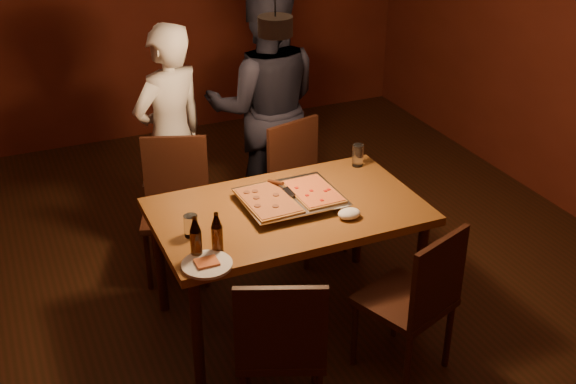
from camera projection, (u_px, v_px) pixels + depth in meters
name	position (u px, v px, depth m)	size (l,w,h in m)	color
room_shell	(276.00, 91.00, 3.83)	(6.00, 6.00, 6.00)	#32190D
dining_table	(288.00, 219.00, 4.08)	(1.50, 0.90, 0.75)	brown
chair_far_left	(176.00, 194.00, 4.64)	(0.54, 0.54, 0.49)	#38190F
chair_far_right	(303.00, 176.00, 4.88)	(0.51, 0.51, 0.49)	#38190F
chair_near_left	(281.00, 337.00, 3.37)	(0.55, 0.55, 0.49)	#38190F
chair_near_right	(419.00, 291.00, 3.70)	(0.54, 0.54, 0.49)	#38190F
pizza_tray	(291.00, 200.00, 4.07)	(0.55, 0.45, 0.05)	silver
pizza_meat	(268.00, 200.00, 4.00)	(0.26, 0.41, 0.02)	maroon
pizza_cheese	(313.00, 191.00, 4.10)	(0.24, 0.38, 0.02)	gold
spatula	(290.00, 191.00, 4.08)	(0.09, 0.24, 0.04)	silver
beer_bottle_a	(196.00, 237.00, 3.55)	(0.06, 0.06, 0.22)	black
beer_bottle_b	(217.00, 232.00, 3.59)	(0.06, 0.06, 0.22)	black
water_glass_left	(191.00, 226.00, 3.75)	(0.08, 0.08, 0.12)	silver
water_glass_right	(358.00, 155.00, 4.49)	(0.07, 0.07, 0.14)	silver
plate_slice	(207.00, 264.00, 3.52)	(0.25, 0.25, 0.03)	white
napkin	(349.00, 214.00, 3.93)	(0.13, 0.10, 0.05)	white
diner_white	(171.00, 137.00, 4.86)	(0.57, 0.37, 1.56)	silver
diner_dark	(265.00, 107.00, 5.08)	(0.85, 0.66, 1.75)	black
pendant_lamp	(275.00, 24.00, 3.66)	(0.18, 0.18, 1.10)	black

